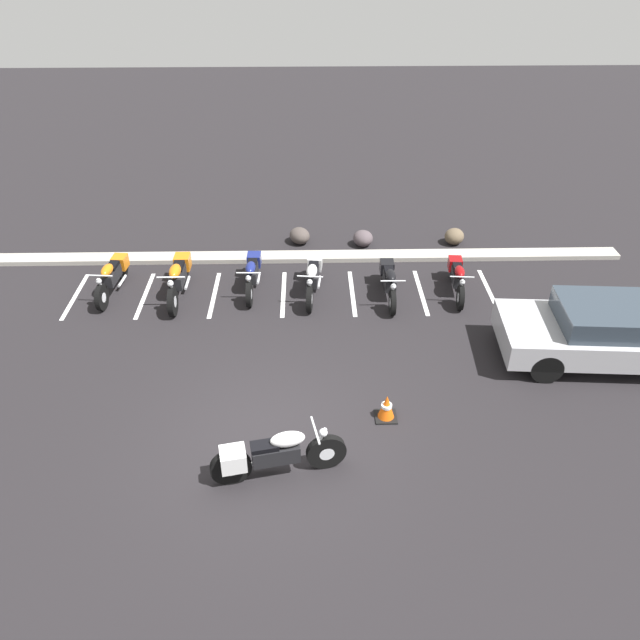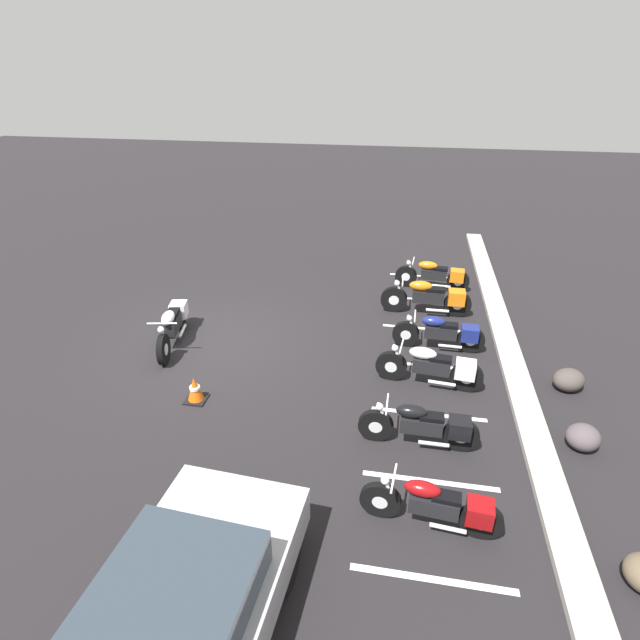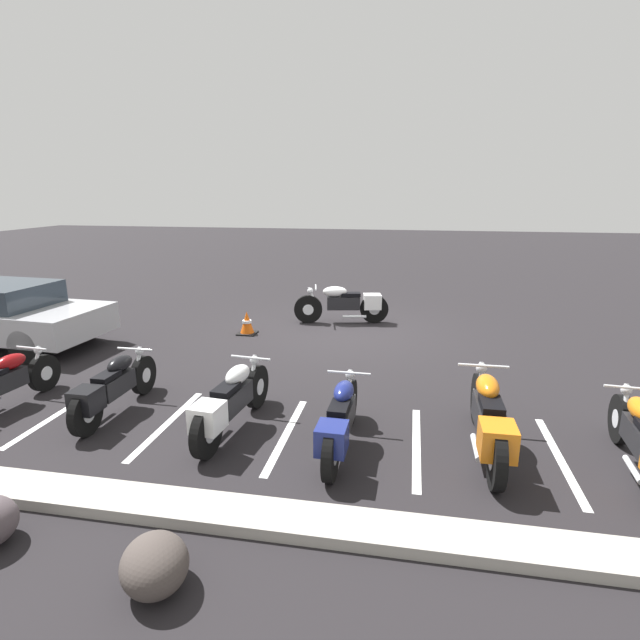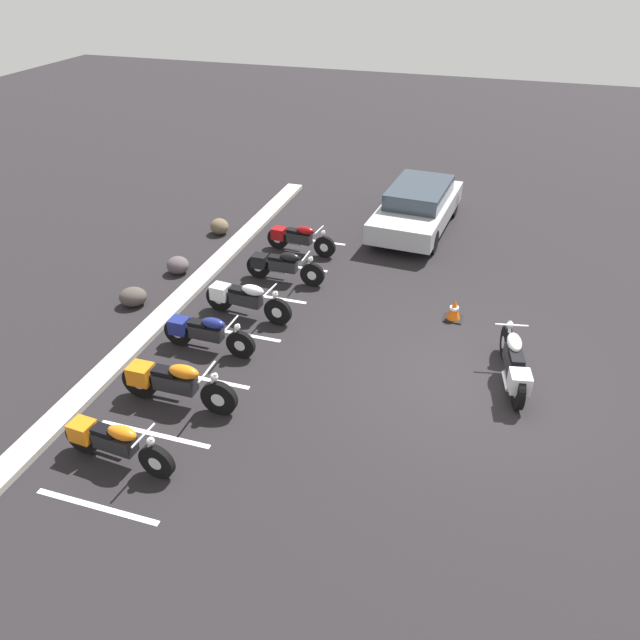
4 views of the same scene
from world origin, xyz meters
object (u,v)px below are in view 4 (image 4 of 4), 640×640
at_px(traffic_cone, 454,310).
at_px(car_silver, 417,206).
at_px(motorcycle_white_featured, 514,363).
at_px(parked_bike_0, 112,442).
at_px(parked_bike_3, 243,299).
at_px(parked_bike_2, 204,332).
at_px(landscape_rock_0, 219,226).
at_px(landscape_rock_1, 133,297).
at_px(parked_bike_5, 297,238).
at_px(parked_bike_1, 172,382).
at_px(parked_bike_4, 281,265).
at_px(landscape_rock_2, 178,265).

bearing_deg(traffic_cone, car_silver, 19.78).
xyz_separation_m(motorcycle_white_featured, parked_bike_0, (-4.09, 6.00, -0.04)).
bearing_deg(parked_bike_0, parked_bike_3, 92.64).
bearing_deg(parked_bike_2, landscape_rock_0, 114.00).
bearing_deg(landscape_rock_1, parked_bike_5, -34.95).
height_order(parked_bike_0, parked_bike_1, parked_bike_1).
relative_size(parked_bike_2, parked_bike_4, 1.01).
height_order(parked_bike_4, landscape_rock_1, parked_bike_4).
relative_size(parked_bike_1, parked_bike_5, 1.16).
height_order(car_silver, landscape_rock_0, car_silver).
bearing_deg(landscape_rock_2, parked_bike_4, -81.20).
bearing_deg(traffic_cone, parked_bike_0, 142.71).
xyz_separation_m(parked_bike_0, parked_bike_1, (1.62, -0.18, 0.04)).
bearing_deg(motorcycle_white_featured, parked_bike_2, 85.63).
height_order(car_silver, traffic_cone, car_silver).
bearing_deg(parked_bike_3, parked_bike_5, 95.26).
distance_m(parked_bike_4, parked_bike_5, 1.67).
bearing_deg(parked_bike_5, parked_bike_3, -85.39).
distance_m(parked_bike_0, parked_bike_4, 6.65).
height_order(parked_bike_2, parked_bike_3, parked_bike_3).
height_order(landscape_rock_1, landscape_rock_2, same).
height_order(parked_bike_2, car_silver, car_silver).
bearing_deg(parked_bike_4, car_silver, 58.83).
bearing_deg(traffic_cone, landscape_rock_2, 88.99).
distance_m(parked_bike_1, parked_bike_5, 6.68).
xyz_separation_m(parked_bike_5, landscape_rock_2, (-2.07, 2.47, -0.19)).
bearing_deg(parked_bike_2, parked_bike_3, 82.49).
bearing_deg(parked_bike_1, parked_bike_5, 89.79).
distance_m(parked_bike_5, traffic_cone, 4.96).
height_order(motorcycle_white_featured, parked_bike_3, motorcycle_white_featured).
relative_size(parked_bike_4, parked_bike_5, 1.03).
bearing_deg(parked_bike_3, car_silver, 70.96).
xyz_separation_m(parked_bike_0, parked_bike_3, (4.83, -0.17, 0.01)).
bearing_deg(parked_bike_1, motorcycle_white_featured, 22.99).
xyz_separation_m(motorcycle_white_featured, parked_bike_3, (0.74, 5.84, -0.03)).
xyz_separation_m(parked_bike_4, parked_bike_5, (1.66, 0.16, -0.01)).
relative_size(parked_bike_3, traffic_cone, 4.14).
xyz_separation_m(car_silver, landscape_rock_2, (-4.59, 5.22, -0.46)).
xyz_separation_m(parked_bike_1, landscape_rock_2, (4.61, 2.44, -0.26)).
xyz_separation_m(motorcycle_white_featured, landscape_rock_1, (0.40, 8.46, -0.25)).
xyz_separation_m(car_silver, landscape_rock_1, (-6.33, 5.42, -0.46)).
distance_m(parked_bike_2, landscape_rock_0, 5.86).
xyz_separation_m(parked_bike_0, car_silver, (10.82, -2.96, 0.25)).
distance_m(parked_bike_3, landscape_rock_1, 2.66).
relative_size(parked_bike_3, landscape_rock_1, 3.38).
height_order(parked_bike_3, parked_bike_4, parked_bike_3).
height_order(parked_bike_5, landscape_rock_2, parked_bike_5).
distance_m(parked_bike_2, parked_bike_5, 4.96).
bearing_deg(parked_bike_2, motorcycle_white_featured, 8.32).
distance_m(motorcycle_white_featured, landscape_rock_1, 8.47).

